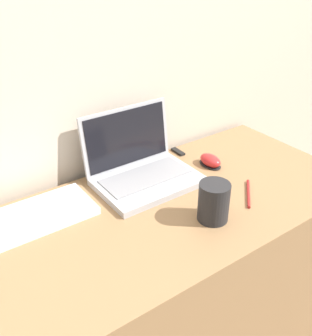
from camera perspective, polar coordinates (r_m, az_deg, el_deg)
name	(u,v)px	position (r m, az deg, el deg)	size (l,w,h in m)	color
desk	(159,298)	(1.36, 0.43, -18.32)	(1.26, 0.56, 0.72)	#936D47
laptop	(141,166)	(1.23, -2.22, 0.30)	(0.31, 0.25, 0.21)	#ADADB2
drink_cup	(214,201)	(1.06, 8.38, -4.80)	(0.08, 0.08, 0.11)	#232326
computer_mouse	(210,161)	(1.34, 7.90, 1.03)	(0.06, 0.09, 0.04)	black
external_keyboard	(26,220)	(1.12, -18.28, -7.13)	(0.36, 0.16, 0.02)	silver
usb_stick	(178,152)	(1.41, 3.20, 2.38)	(0.02, 0.06, 0.01)	black
pen	(248,193)	(1.21, 13.26, -3.61)	(0.11, 0.11, 0.01)	#A51E1E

